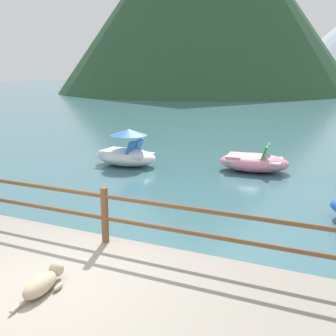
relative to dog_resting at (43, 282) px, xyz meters
The scene contains 5 objects.
ground_plane 40.13m from the dog_resting, 90.20° to the left, with size 200.00×200.00×0.00m, color #3D6B75.
dock_railing 1.75m from the dog_resting, 94.82° to the left, with size 23.92×0.12×0.95m.
dog_resting is the anchor object (origin of this frame).
pedal_boat_2 9.14m from the dog_resting, 113.70° to the left, with size 2.21×1.36×1.28m.
pedal_boat_6 9.37m from the dog_resting, 86.69° to the left, with size 2.37×1.55×0.91m.
Camera 1 is at (3.66, -3.86, 3.19)m, focal length 44.03 mm.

